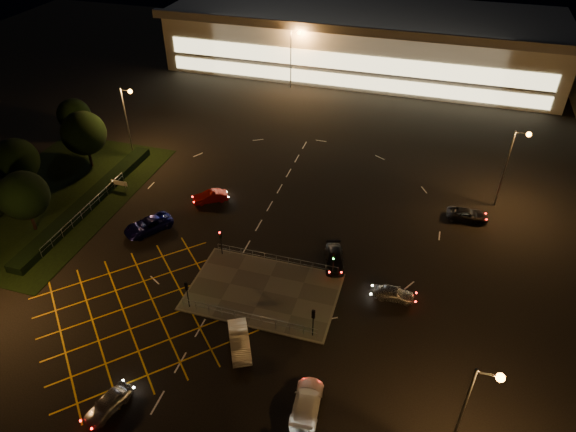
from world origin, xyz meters
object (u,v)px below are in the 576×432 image
(car_near_silver, at_px, (108,404))
(car_circ_red, at_px, (210,197))
(signal_sw, at_px, (187,290))
(signal_ne, at_px, (333,259))
(car_left_blue, at_px, (148,225))
(car_east_grey, at_px, (467,214))
(car_right_silver, at_px, (394,293))
(car_queue_white, at_px, (239,341))
(car_approach_white, at_px, (307,403))
(signal_nw, at_px, (221,237))
(signal_se, at_px, (313,318))
(car_far_dkgrey, at_px, (334,259))

(car_near_silver, distance_m, car_circ_red, 28.72)
(signal_sw, xyz_separation_m, signal_ne, (12.00, 7.99, 0.00))
(car_left_blue, distance_m, car_east_grey, 36.58)
(car_left_blue, xyz_separation_m, car_right_silver, (27.82, -2.80, -0.09))
(signal_sw, distance_m, car_near_silver, 11.76)
(signal_sw, height_order, car_east_grey, signal_sw)
(car_near_silver, relative_size, car_left_blue, 0.73)
(car_left_blue, relative_size, car_circ_red, 1.31)
(signal_sw, bearing_deg, car_queue_white, 154.25)
(car_right_silver, xyz_separation_m, car_circ_red, (-23.48, 10.15, 0.02))
(car_approach_white, bearing_deg, signal_nw, -52.80)
(signal_se, distance_m, car_approach_white, 7.46)
(car_left_blue, distance_m, car_approach_white, 28.37)
(car_east_grey, bearing_deg, car_far_dkgrey, 128.59)
(car_circ_red, height_order, car_approach_white, car_approach_white)
(signal_se, xyz_separation_m, car_east_grey, (12.78, 22.12, -1.72))
(signal_se, relative_size, signal_nw, 1.00)
(signal_ne, distance_m, car_far_dkgrey, 2.68)
(car_near_silver, distance_m, car_right_silver, 26.79)
(car_queue_white, xyz_separation_m, car_approach_white, (7.14, -4.15, -0.03))
(signal_ne, bearing_deg, signal_se, -90.00)
(signal_sw, relative_size, car_circ_red, 0.75)
(car_east_grey, bearing_deg, car_right_silver, 152.85)
(signal_sw, relative_size, signal_nw, 1.00)
(car_near_silver, bearing_deg, car_circ_red, 113.13)
(signal_sw, xyz_separation_m, car_east_grey, (24.78, 22.12, -1.72))
(car_right_silver, distance_m, car_east_grey, 16.72)
(signal_ne, distance_m, car_approach_white, 15.29)
(car_east_grey, bearing_deg, signal_sw, 127.59)
(signal_nw, xyz_separation_m, car_approach_white, (13.37, -15.14, -1.62))
(signal_se, bearing_deg, car_circ_red, -44.43)
(car_far_dkgrey, relative_size, car_approach_white, 0.91)
(car_right_silver, bearing_deg, signal_ne, 76.56)
(signal_ne, relative_size, car_circ_red, 0.75)
(car_near_silver, xyz_separation_m, car_circ_red, (-3.92, 28.45, 0.01))
(car_left_blue, relative_size, car_right_silver, 1.38)
(car_right_silver, bearing_deg, car_far_dkgrey, 61.03)
(signal_sw, bearing_deg, car_near_silver, 83.56)
(car_far_dkgrey, bearing_deg, signal_ne, -97.48)
(signal_nw, relative_size, car_near_silver, 0.79)
(car_left_blue, height_order, car_right_silver, car_left_blue)
(car_right_silver, bearing_deg, car_near_silver, 130.96)
(signal_sw, relative_size, car_approach_white, 0.61)
(car_queue_white, relative_size, car_circ_red, 1.13)
(signal_ne, distance_m, car_queue_white, 12.51)
(car_left_blue, bearing_deg, signal_se, 10.63)
(car_left_blue, height_order, car_far_dkgrey, car_left_blue)
(signal_sw, bearing_deg, car_circ_red, -72.81)
(car_left_blue, bearing_deg, car_far_dkgrey, 35.86)
(car_right_silver, xyz_separation_m, car_east_grey, (6.53, 15.39, -0.03))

